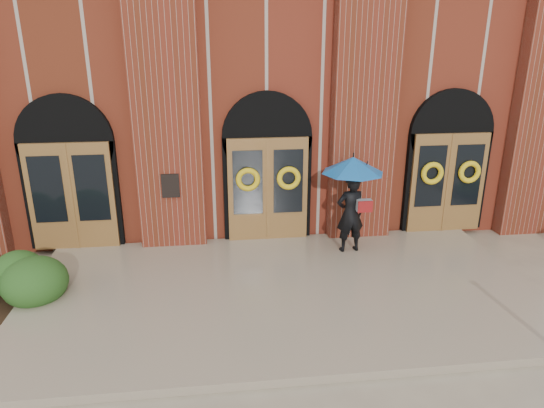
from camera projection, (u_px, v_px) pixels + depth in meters
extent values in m
plane|color=tan|center=(284.00, 299.00, 9.45)|extent=(90.00, 90.00, 0.00)
cube|color=gray|center=(283.00, 292.00, 9.56)|extent=(10.00, 5.30, 0.15)
cube|color=maroon|center=(247.00, 78.00, 16.66)|extent=(16.00, 12.00, 7.00)
cube|color=black|center=(170.00, 186.00, 10.97)|extent=(0.40, 0.05, 0.55)
cube|color=maroon|center=(166.00, 102.00, 10.60)|extent=(1.50, 0.45, 7.00)
cube|color=maroon|center=(365.00, 99.00, 11.12)|extent=(1.50, 0.45, 7.00)
cube|color=brown|center=(72.00, 197.00, 11.02)|extent=(1.90, 0.10, 2.50)
cylinder|color=black|center=(66.00, 141.00, 10.74)|extent=(2.10, 0.22, 2.10)
cube|color=brown|center=(268.00, 190.00, 11.53)|extent=(1.90, 0.10, 2.50)
cylinder|color=black|center=(267.00, 137.00, 11.26)|extent=(2.10, 0.22, 2.10)
cube|color=brown|center=(447.00, 183.00, 12.05)|extent=(1.90, 0.10, 2.50)
cylinder|color=black|center=(451.00, 132.00, 11.77)|extent=(2.10, 0.22, 2.10)
torus|color=yellow|center=(248.00, 180.00, 11.27)|extent=(0.57, 0.13, 0.57)
torus|color=yellow|center=(289.00, 178.00, 11.38)|extent=(0.57, 0.13, 0.57)
torus|color=yellow|center=(432.00, 173.00, 11.78)|extent=(0.57, 0.13, 0.57)
torus|color=yellow|center=(470.00, 172.00, 11.90)|extent=(0.57, 0.13, 0.57)
imported|color=black|center=(350.00, 214.00, 10.97)|extent=(0.70, 0.51, 1.80)
cone|color=#155DA6|center=(353.00, 165.00, 10.60)|extent=(1.55, 1.55, 0.36)
cylinder|color=black|center=(355.00, 186.00, 10.71)|extent=(0.02, 0.02, 0.60)
cube|color=#AAADAF|center=(364.00, 205.00, 10.79)|extent=(0.35, 0.21, 0.26)
cube|color=maroon|center=(365.00, 207.00, 10.70)|extent=(0.34, 0.06, 0.26)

